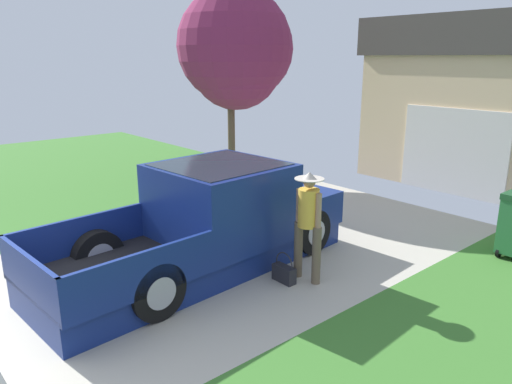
{
  "coord_description": "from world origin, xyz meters",
  "views": [
    {
      "loc": [
        6.27,
        -0.88,
        3.33
      ],
      "look_at": [
        0.54,
        4.09,
        1.21
      ],
      "focal_mm": 33.94,
      "sensor_mm": 36.0,
      "label": 1
    }
  ],
  "objects_px": {
    "pickup_truck": "(217,221)",
    "handbag": "(284,272)",
    "person_with_hat": "(308,218)",
    "front_yard_tree": "(238,51)"
  },
  "relations": [
    {
      "from": "handbag",
      "to": "pickup_truck",
      "type": "bearing_deg",
      "value": -164.29
    },
    {
      "from": "person_with_hat",
      "to": "front_yard_tree",
      "type": "height_order",
      "value": "front_yard_tree"
    },
    {
      "from": "person_with_hat",
      "to": "front_yard_tree",
      "type": "xyz_separation_m",
      "value": [
        -5.63,
        3.22,
        2.48
      ]
    },
    {
      "from": "pickup_truck",
      "to": "person_with_hat",
      "type": "relative_size",
      "value": 3.1
    },
    {
      "from": "person_with_hat",
      "to": "handbag",
      "type": "xyz_separation_m",
      "value": [
        -0.18,
        -0.32,
        -0.85
      ]
    },
    {
      "from": "handbag",
      "to": "front_yard_tree",
      "type": "bearing_deg",
      "value": 147.1
    },
    {
      "from": "pickup_truck",
      "to": "handbag",
      "type": "height_order",
      "value": "pickup_truck"
    },
    {
      "from": "pickup_truck",
      "to": "handbag",
      "type": "xyz_separation_m",
      "value": [
        1.24,
        0.35,
        -0.59
      ]
    },
    {
      "from": "pickup_truck",
      "to": "front_yard_tree",
      "type": "height_order",
      "value": "front_yard_tree"
    },
    {
      "from": "handbag",
      "to": "person_with_hat",
      "type": "bearing_deg",
      "value": 60.97
    }
  ]
}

